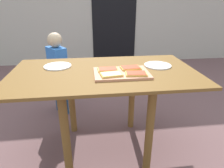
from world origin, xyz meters
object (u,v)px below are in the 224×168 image
at_px(plate_white_left, 58,66).
at_px(dining_table, 104,85).
at_px(plate_white_right, 158,65).
at_px(pizza_slice_near_right, 136,74).
at_px(pizza_slice_near_left, 111,74).
at_px(pizza_slice_far_left, 108,69).
at_px(child_left, 58,70).
at_px(pizza_slice_far_right, 131,68).
at_px(cutting_board, 122,73).

bearing_deg(plate_white_left, dining_table, -22.85).
bearing_deg(plate_white_right, pizza_slice_near_right, -136.92).
xyz_separation_m(dining_table, plate_white_left, (-0.38, 0.16, 0.13)).
bearing_deg(pizza_slice_near_left, pizza_slice_far_left, 97.04).
bearing_deg(dining_table, pizza_slice_near_left, -74.75).
xyz_separation_m(pizza_slice_far_left, child_left, (-0.50, 0.75, -0.24)).
distance_m(pizza_slice_far_right, plate_white_right, 0.27).
height_order(pizza_slice_far_right, pizza_slice_far_left, same).
height_order(cutting_board, pizza_slice_far_left, pizza_slice_far_left).
distance_m(dining_table, cutting_board, 0.20).
xyz_separation_m(plate_white_right, plate_white_left, (-0.85, 0.08, 0.00)).
height_order(pizza_slice_far_left, child_left, child_left).
bearing_deg(pizza_slice_far_right, pizza_slice_far_left, -175.12).
bearing_deg(cutting_board, pizza_slice_far_left, 151.54).
bearing_deg(pizza_slice_far_right, cutting_board, -140.59).
relative_size(cutting_board, child_left, 0.43).
height_order(pizza_slice_far_left, plate_white_left, pizza_slice_far_left).
relative_size(pizza_slice_near_left, child_left, 0.17).
relative_size(dining_table, pizza_slice_near_right, 8.92).
height_order(dining_table, child_left, child_left).
xyz_separation_m(cutting_board, plate_white_left, (-0.51, 0.25, -0.00)).
distance_m(plate_white_left, child_left, 0.61).
bearing_deg(cutting_board, pizza_slice_near_left, -144.88).
bearing_deg(child_left, pizza_slice_far_left, -56.51).
height_order(pizza_slice_near_right, plate_white_left, pizza_slice_near_right).
xyz_separation_m(pizza_slice_near_left, child_left, (-0.51, 0.86, -0.24)).
distance_m(dining_table, pizza_slice_far_right, 0.26).
distance_m(pizza_slice_far_right, plate_white_left, 0.62).
relative_size(dining_table, pizza_slice_far_right, 9.05).
bearing_deg(plate_white_right, pizza_slice_far_left, -166.16).
relative_size(pizza_slice_near_right, child_left, 0.17).
bearing_deg(dining_table, plate_white_right, 9.40).
bearing_deg(pizza_slice_near_right, pizza_slice_far_left, 148.72).
relative_size(cutting_board, pizza_slice_near_right, 2.52).
distance_m(cutting_board, pizza_slice_far_right, 0.11).
relative_size(cutting_board, pizza_slice_near_left, 2.47).
height_order(pizza_slice_near_right, pizza_slice_far_right, same).
bearing_deg(plate_white_left, child_left, 99.03).
height_order(pizza_slice_near_right, child_left, child_left).
bearing_deg(pizza_slice_far_right, plate_white_left, 163.39).
bearing_deg(pizza_slice_far_right, pizza_slice_near_left, -142.68).
height_order(cutting_board, pizza_slice_near_right, pizza_slice_near_right).
bearing_deg(dining_table, child_left, 123.23).
bearing_deg(plate_white_right, cutting_board, -154.51).
bearing_deg(pizza_slice_near_left, pizza_slice_far_right, 37.32).
xyz_separation_m(dining_table, plate_white_right, (0.47, 0.08, 0.13)).
height_order(pizza_slice_near_left, plate_white_left, pizza_slice_near_left).
distance_m(pizza_slice_near_left, plate_white_right, 0.48).
bearing_deg(pizza_slice_far_left, cutting_board, -28.46).
relative_size(pizza_slice_near_right, plate_white_left, 0.72).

